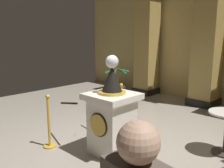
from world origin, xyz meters
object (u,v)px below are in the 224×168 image
object	(u,v)px
pedestal_clock	(112,117)
stanchion_far	(49,129)
stanchion_near	(121,114)
potted_palm_left	(117,89)

from	to	relation	value
pedestal_clock	stanchion_far	distance (m)	1.23
stanchion_far	stanchion_near	bearing A→B (deg)	75.14
pedestal_clock	stanchion_near	bearing A→B (deg)	123.63
pedestal_clock	potted_palm_left	bearing A→B (deg)	131.60
stanchion_near	potted_palm_left	world-z (taller)	potted_palm_left
pedestal_clock	stanchion_far	world-z (taller)	pedestal_clock
pedestal_clock	potted_palm_left	distance (m)	3.91
potted_palm_left	pedestal_clock	bearing A→B (deg)	-48.40
potted_palm_left	stanchion_far	bearing A→B (deg)	-66.05
potted_palm_left	stanchion_near	bearing A→B (deg)	-45.29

